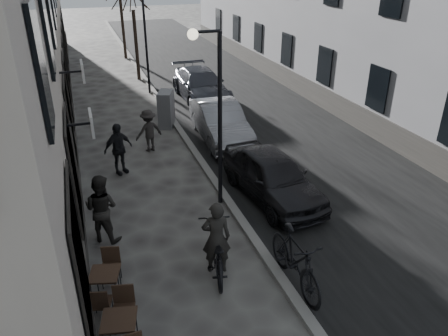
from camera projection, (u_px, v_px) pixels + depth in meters
road at (230, 96)px, 22.77m from camera, size 7.30×60.00×0.00m
kerb at (161, 102)px, 21.70m from camera, size 0.25×60.00×0.12m
streetlamp_near at (214, 102)px, 11.73m from camera, size 0.90×0.28×5.09m
streetlamp_far at (142, 32)px, 21.91m from camera, size 0.90×0.28×5.09m
bistro_set_b at (120, 331)px, 8.09m from camera, size 0.76×1.60×0.92m
bistro_set_c at (106, 284)px, 9.27m from camera, size 0.80×1.54×0.88m
utility_cabinet at (166, 109)px, 18.57m from camera, size 0.91×1.16×1.53m
bicycle at (216, 250)px, 10.13m from camera, size 1.19×2.24×1.12m
cyclist_rider at (216, 238)px, 9.98m from camera, size 0.75×0.57×1.83m
pedestrian_near at (101, 208)px, 11.10m from camera, size 1.14×1.08×1.85m
pedestrian_mid at (149, 131)px, 16.24m from camera, size 1.17×0.88×1.61m
pedestrian_far at (118, 149)px, 14.52m from camera, size 1.13×0.85×1.78m
car_near at (272, 176)px, 13.13m from camera, size 2.14×4.43×1.46m
car_mid at (220, 122)px, 17.27m from camera, size 1.77×4.58×1.49m
car_far at (201, 85)px, 22.00m from camera, size 2.14×5.18×1.50m
moped at (295, 260)px, 9.61m from camera, size 0.67×2.29×1.37m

